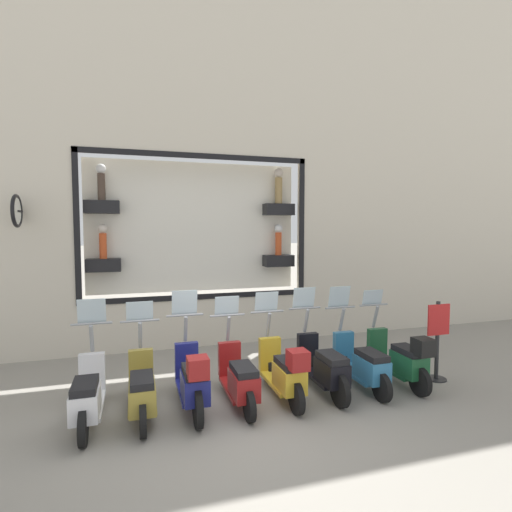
# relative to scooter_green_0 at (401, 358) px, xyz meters

# --- Properties ---
(ground_plane) EXTENTS (120.00, 120.00, 0.00)m
(ground_plane) POSITION_rel_scooter_green_0_xyz_m (-0.17, 2.99, -0.46)
(ground_plane) COLOR gray
(building_facade) EXTENTS (1.24, 36.00, 10.93)m
(building_facade) POSITION_rel_scooter_green_0_xyz_m (3.43, 2.99, 5.10)
(building_facade) COLOR beige
(building_facade) RESTS_ON ground_plane
(scooter_green_0) EXTENTS (1.80, 0.61, 1.53)m
(scooter_green_0) POSITION_rel_scooter_green_0_xyz_m (0.00, 0.00, 0.00)
(scooter_green_0) COLOR black
(scooter_green_0) RESTS_ON ground_plane
(scooter_teal_1) EXTENTS (1.79, 0.61, 1.63)m
(scooter_teal_1) POSITION_rel_scooter_green_0_xyz_m (0.06, 0.72, -0.04)
(scooter_teal_1) COLOR black
(scooter_teal_1) RESTS_ON ground_plane
(scooter_black_2) EXTENTS (1.80, 0.60, 1.64)m
(scooter_black_2) POSITION_rel_scooter_green_0_xyz_m (0.07, 1.44, -0.02)
(scooter_black_2) COLOR black
(scooter_black_2) RESTS_ON ground_plane
(scooter_yellow_3) EXTENTS (1.80, 0.60, 1.59)m
(scooter_yellow_3) POSITION_rel_scooter_green_0_xyz_m (0.00, 2.16, 0.00)
(scooter_yellow_3) COLOR black
(scooter_yellow_3) RESTS_ON ground_plane
(scooter_red_4) EXTENTS (1.79, 0.61, 1.55)m
(scooter_red_4) POSITION_rel_scooter_green_0_xyz_m (0.06, 2.88, -0.05)
(scooter_red_4) COLOR black
(scooter_red_4) RESTS_ON ground_plane
(scooter_navy_5) EXTENTS (1.81, 0.60, 1.69)m
(scooter_navy_5) POSITION_rel_scooter_green_0_xyz_m (0.01, 3.59, 0.02)
(scooter_navy_5) COLOR black
(scooter_navy_5) RESTS_ON ground_plane
(scooter_olive_6) EXTENTS (1.79, 0.60, 1.54)m
(scooter_olive_6) POSITION_rel_scooter_green_0_xyz_m (0.06, 4.31, -0.05)
(scooter_olive_6) COLOR black
(scooter_olive_6) RESTS_ON ground_plane
(scooter_white_7) EXTENTS (1.79, 0.61, 1.62)m
(scooter_white_7) POSITION_rel_scooter_green_0_xyz_m (0.06, 5.03, -0.04)
(scooter_white_7) COLOR black
(scooter_white_7) RESTS_ON ground_plane
(shop_sign_post) EXTENTS (0.36, 0.45, 1.42)m
(shop_sign_post) POSITION_rel_scooter_green_0_xyz_m (0.01, -0.77, 0.29)
(shop_sign_post) COLOR #232326
(shop_sign_post) RESTS_ON ground_plane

